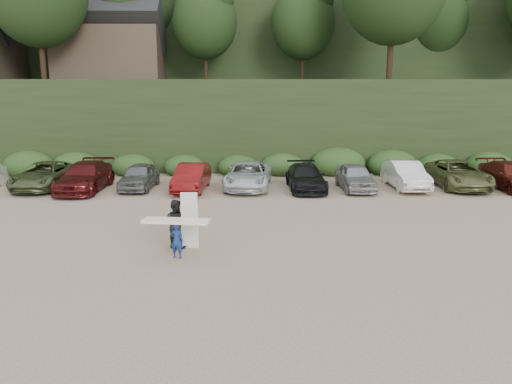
{
  "coord_description": "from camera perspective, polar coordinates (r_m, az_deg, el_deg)",
  "views": [
    {
      "loc": [
        -1.35,
        -17.04,
        5.55
      ],
      "look_at": [
        -1.01,
        3.0,
        1.3
      ],
      "focal_mm": 35.0,
      "sensor_mm": 36.0,
      "label": 1
    }
  ],
  "objects": [
    {
      "name": "ground",
      "position": [
        17.97,
        3.4,
        -6.04
      ],
      "size": [
        120.0,
        120.0,
        0.0
      ],
      "primitive_type": "plane",
      "color": "tan",
      "rests_on": "ground"
    },
    {
      "name": "child_surfer",
      "position": [
        16.55,
        -9.08,
        -4.53
      ],
      "size": [
        2.24,
        0.89,
        1.31
      ],
      "color": "navy",
      "rests_on": "ground"
    },
    {
      "name": "parked_cars",
      "position": [
        27.42,
        0.06,
        1.84
      ],
      "size": [
        36.37,
        5.93,
        1.52
      ],
      "color": "#BAB9BF",
      "rests_on": "ground"
    },
    {
      "name": "hillside_backdrop",
      "position": [
        53.28,
        0.22,
        18.08
      ],
      "size": [
        90.0,
        41.5,
        28.0
      ],
      "color": "black",
      "rests_on": "ground"
    },
    {
      "name": "adult_surfer",
      "position": [
        17.64,
        -9.05,
        -3.54
      ],
      "size": [
        1.32,
        0.89,
        2.03
      ],
      "color": "black",
      "rests_on": "ground"
    }
  ]
}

